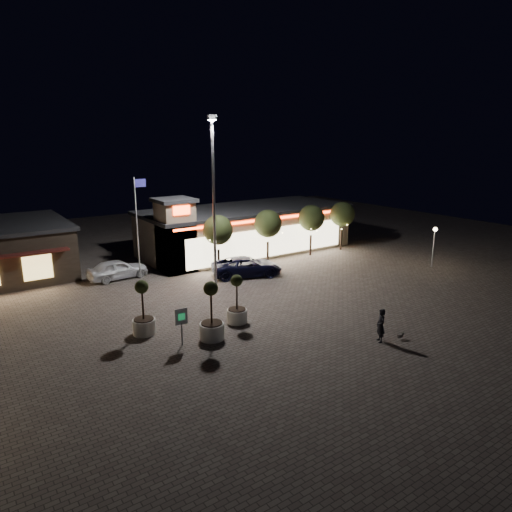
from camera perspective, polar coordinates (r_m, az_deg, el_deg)
ground at (r=27.18m, az=-0.29°, el=-8.91°), size 90.00×90.00×0.00m
retail_building at (r=44.21m, az=-1.66°, el=3.34°), size 20.40×8.40×6.10m
floodlight_pole at (r=33.01m, az=-5.31°, el=7.89°), size 0.60×0.40×12.38m
flagpole at (r=36.24m, az=-14.55°, el=4.45°), size 0.95×0.10×8.00m
lamp_post_east at (r=41.70m, az=21.39°, el=1.98°), size 0.36×0.36×3.48m
string_tree_a at (r=37.10m, az=-4.77°, el=3.24°), size 2.42×2.42×4.79m
string_tree_b at (r=39.77m, az=1.50°, el=4.05°), size 2.42×2.42×4.79m
string_tree_c at (r=42.86m, az=6.93°, el=4.72°), size 2.42×2.42×4.79m
string_tree_d at (r=45.58m, az=10.73°, el=5.16°), size 2.42×2.42×4.79m
pickup_truck at (r=36.67m, az=-1.15°, el=-1.32°), size 6.19×4.37×1.57m
white_sedan at (r=37.55m, az=-16.92°, el=-1.57°), size 4.72×2.10×1.58m
pedestrian at (r=25.95m, az=15.32°, el=-8.39°), size 0.71×0.81×1.88m
dog at (r=26.83m, az=17.68°, el=-9.39°), size 0.47×0.17×0.25m
planter_left at (r=26.75m, az=-13.87°, el=-7.47°), size 1.30×1.30×3.19m
planter_mid at (r=25.46m, az=-5.57°, el=-8.14°), size 1.36×1.36×3.35m
planter_right at (r=27.57m, az=-2.40°, el=-6.49°), size 1.22×1.22×3.01m
valet_sign at (r=24.77m, az=-9.32°, el=-7.87°), size 0.69×0.13×2.09m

